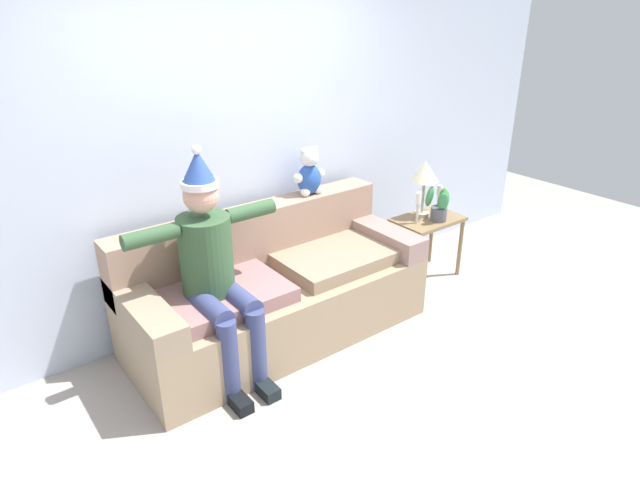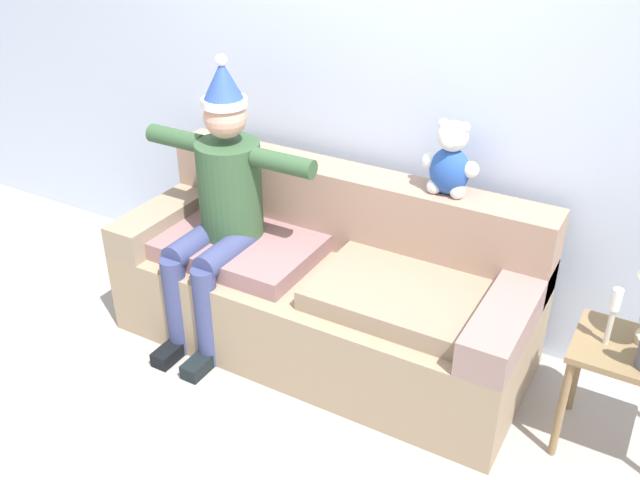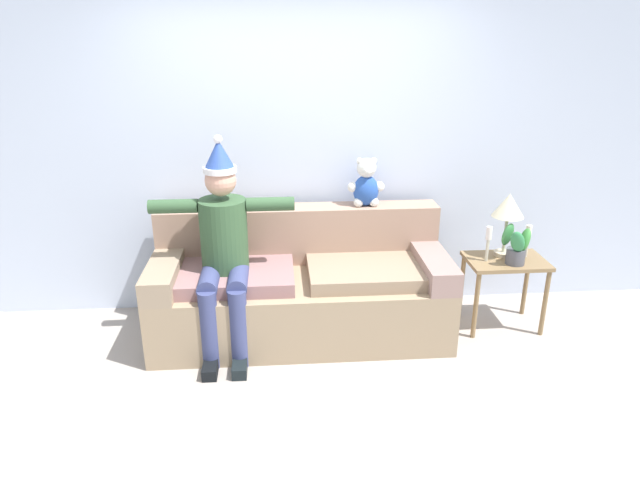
{
  "view_description": "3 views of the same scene",
  "coord_description": "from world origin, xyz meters",
  "px_view_note": "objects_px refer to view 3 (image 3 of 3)",
  "views": [
    {
      "loc": [
        -1.89,
        -1.99,
        2.35
      ],
      "look_at": [
        0.3,
        0.86,
        0.74
      ],
      "focal_mm": 30.69,
      "sensor_mm": 36.0,
      "label": 1
    },
    {
      "loc": [
        1.53,
        -1.73,
        2.43
      ],
      "look_at": [
        0.06,
        0.84,
        0.75
      ],
      "focal_mm": 39.24,
      "sensor_mm": 36.0,
      "label": 2
    },
    {
      "loc": [
        -0.16,
        -2.89,
        2.23
      ],
      "look_at": [
        0.14,
        0.85,
        0.81
      ],
      "focal_mm": 31.61,
      "sensor_mm": 36.0,
      "label": 3
    }
  ],
  "objects_px": {
    "side_table": "(505,270)",
    "potted_plant": "(516,246)",
    "candle_tall": "(488,239)",
    "candle_short": "(528,237)",
    "teddy_bear": "(366,184)",
    "person_seated": "(223,245)",
    "table_lamp": "(508,208)",
    "couch": "(301,288)"
  },
  "relations": [
    {
      "from": "candle_tall",
      "to": "candle_short",
      "type": "bearing_deg",
      "value": 10.17
    },
    {
      "from": "couch",
      "to": "candle_short",
      "type": "relative_size",
      "value": 8.59
    },
    {
      "from": "side_table",
      "to": "candle_tall",
      "type": "bearing_deg",
      "value": -173.18
    },
    {
      "from": "potted_plant",
      "to": "teddy_bear",
      "type": "bearing_deg",
      "value": 158.96
    },
    {
      "from": "person_seated",
      "to": "side_table",
      "type": "distance_m",
      "value": 2.16
    },
    {
      "from": "couch",
      "to": "side_table",
      "type": "relative_size",
      "value": 3.69
    },
    {
      "from": "teddy_bear",
      "to": "side_table",
      "type": "height_order",
      "value": "teddy_bear"
    },
    {
      "from": "potted_plant",
      "to": "candle_tall",
      "type": "relative_size",
      "value": 1.11
    },
    {
      "from": "candle_short",
      "to": "couch",
      "type": "bearing_deg",
      "value": 179.43
    },
    {
      "from": "couch",
      "to": "potted_plant",
      "type": "height_order",
      "value": "couch"
    },
    {
      "from": "teddy_bear",
      "to": "candle_tall",
      "type": "xyz_separation_m",
      "value": [
        0.88,
        -0.35,
        -0.35
      ]
    },
    {
      "from": "person_seated",
      "to": "side_table",
      "type": "relative_size",
      "value": 2.6
    },
    {
      "from": "person_seated",
      "to": "potted_plant",
      "type": "height_order",
      "value": "person_seated"
    },
    {
      "from": "side_table",
      "to": "candle_tall",
      "type": "distance_m",
      "value": 0.32
    },
    {
      "from": "potted_plant",
      "to": "candle_tall",
      "type": "distance_m",
      "value": 0.21
    },
    {
      "from": "couch",
      "to": "teddy_bear",
      "type": "bearing_deg",
      "value": 27.15
    },
    {
      "from": "side_table",
      "to": "potted_plant",
      "type": "height_order",
      "value": "potted_plant"
    },
    {
      "from": "potted_plant",
      "to": "candle_short",
      "type": "bearing_deg",
      "value": 41.17
    },
    {
      "from": "side_table",
      "to": "candle_tall",
      "type": "relative_size",
      "value": 2.17
    },
    {
      "from": "potted_plant",
      "to": "candle_short",
      "type": "height_order",
      "value": "potted_plant"
    },
    {
      "from": "person_seated",
      "to": "teddy_bear",
      "type": "relative_size",
      "value": 4.07
    },
    {
      "from": "person_seated",
      "to": "candle_short",
      "type": "xyz_separation_m",
      "value": [
        2.3,
        0.15,
        -0.06
      ]
    },
    {
      "from": "table_lamp",
      "to": "potted_plant",
      "type": "bearing_deg",
      "value": -82.14
    },
    {
      "from": "table_lamp",
      "to": "potted_plant",
      "type": "xyz_separation_m",
      "value": [
        0.02,
        -0.16,
        -0.24
      ]
    },
    {
      "from": "table_lamp",
      "to": "candle_tall",
      "type": "xyz_separation_m",
      "value": [
        -0.17,
        -0.1,
        -0.21
      ]
    },
    {
      "from": "candle_tall",
      "to": "teddy_bear",
      "type": "bearing_deg",
      "value": 158.4
    },
    {
      "from": "potted_plant",
      "to": "person_seated",
      "type": "bearing_deg",
      "value": -179.23
    },
    {
      "from": "candle_short",
      "to": "table_lamp",
      "type": "bearing_deg",
      "value": 166.04
    },
    {
      "from": "couch",
      "to": "person_seated",
      "type": "xyz_separation_m",
      "value": [
        -0.55,
        -0.17,
        0.44
      ]
    },
    {
      "from": "person_seated",
      "to": "teddy_bear",
      "type": "xyz_separation_m",
      "value": [
        1.08,
        0.44,
        0.3
      ]
    },
    {
      "from": "person_seated",
      "to": "potted_plant",
      "type": "relative_size",
      "value": 5.08
    },
    {
      "from": "person_seated",
      "to": "side_table",
      "type": "height_order",
      "value": "person_seated"
    },
    {
      "from": "teddy_bear",
      "to": "side_table",
      "type": "xyz_separation_m",
      "value": [
        1.05,
        -0.33,
        -0.62
      ]
    },
    {
      "from": "couch",
      "to": "potted_plant",
      "type": "bearing_deg",
      "value": -5.04
    },
    {
      "from": "side_table",
      "to": "candle_short",
      "type": "bearing_deg",
      "value": 13.45
    },
    {
      "from": "candle_tall",
      "to": "candle_short",
      "type": "xyz_separation_m",
      "value": [
        0.33,
        0.06,
        -0.01
      ]
    },
    {
      "from": "teddy_bear",
      "to": "candle_tall",
      "type": "relative_size",
      "value": 1.38
    },
    {
      "from": "couch",
      "to": "potted_plant",
      "type": "xyz_separation_m",
      "value": [
        1.61,
        -0.14,
        0.35
      ]
    },
    {
      "from": "potted_plant",
      "to": "couch",
      "type": "bearing_deg",
      "value": 174.96
    },
    {
      "from": "couch",
      "to": "teddy_bear",
      "type": "height_order",
      "value": "teddy_bear"
    },
    {
      "from": "couch",
      "to": "person_seated",
      "type": "distance_m",
      "value": 0.72
    },
    {
      "from": "couch",
      "to": "person_seated",
      "type": "height_order",
      "value": "person_seated"
    }
  ]
}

